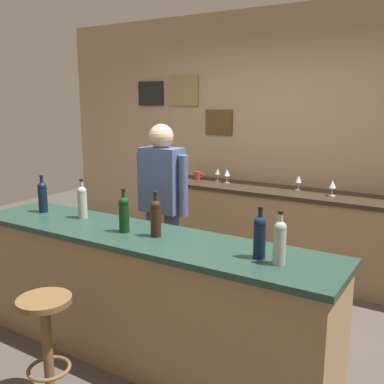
{
  "coord_description": "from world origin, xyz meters",
  "views": [
    {
      "loc": [
        1.85,
        -2.67,
        1.82
      ],
      "look_at": [
        -0.11,
        0.45,
        1.05
      ],
      "focal_mm": 41.48,
      "sensor_mm": 36.0,
      "label": 1
    }
  ],
  "objects_px": {
    "wine_bottle_d": "(156,217)",
    "wine_glass_d": "(332,185)",
    "wine_glass_a": "(218,172)",
    "coffee_mug": "(198,175)",
    "bar_stool": "(46,332)",
    "bartender": "(162,203)",
    "wine_bottle_c": "(124,213)",
    "wine_bottle_e": "(260,235)",
    "wine_bottle_f": "(280,241)",
    "wine_glass_b": "(227,173)",
    "wine_glass_c": "(299,179)",
    "wine_bottle_a": "(43,196)",
    "wine_bottle_b": "(82,201)"
  },
  "relations": [
    {
      "from": "wine_bottle_a",
      "to": "wine_glass_c",
      "type": "distance_m",
      "value": 2.53
    },
    {
      "from": "bar_stool",
      "to": "wine_glass_b",
      "type": "bearing_deg",
      "value": 95.41
    },
    {
      "from": "wine_glass_a",
      "to": "wine_glass_c",
      "type": "height_order",
      "value": "same"
    },
    {
      "from": "wine_bottle_a",
      "to": "wine_bottle_b",
      "type": "relative_size",
      "value": 1.0
    },
    {
      "from": "bar_stool",
      "to": "wine_bottle_d",
      "type": "relative_size",
      "value": 2.22
    },
    {
      "from": "wine_bottle_d",
      "to": "bartender",
      "type": "bearing_deg",
      "value": 123.3
    },
    {
      "from": "wine_glass_b",
      "to": "coffee_mug",
      "type": "relative_size",
      "value": 1.24
    },
    {
      "from": "wine_bottle_a",
      "to": "wine_bottle_f",
      "type": "relative_size",
      "value": 1.0
    },
    {
      "from": "bartender",
      "to": "wine_bottle_c",
      "type": "distance_m",
      "value": 0.85
    },
    {
      "from": "wine_bottle_f",
      "to": "wine_glass_a",
      "type": "bearing_deg",
      "value": 126.05
    },
    {
      "from": "wine_bottle_b",
      "to": "wine_glass_d",
      "type": "distance_m",
      "value": 2.38
    },
    {
      "from": "bartender",
      "to": "wine_bottle_c",
      "type": "bearing_deg",
      "value": -72.24
    },
    {
      "from": "bar_stool",
      "to": "wine_glass_c",
      "type": "distance_m",
      "value": 2.93
    },
    {
      "from": "wine_bottle_c",
      "to": "wine_glass_d",
      "type": "height_order",
      "value": "wine_bottle_c"
    },
    {
      "from": "bar_stool",
      "to": "wine_glass_a",
      "type": "height_order",
      "value": "wine_glass_a"
    },
    {
      "from": "wine_glass_d",
      "to": "coffee_mug",
      "type": "xyz_separation_m",
      "value": [
        -1.58,
        0.09,
        -0.06
      ]
    },
    {
      "from": "wine_bottle_c",
      "to": "wine_glass_c",
      "type": "xyz_separation_m",
      "value": [
        0.5,
        2.16,
        -0.05
      ]
    },
    {
      "from": "wine_bottle_e",
      "to": "wine_bottle_f",
      "type": "relative_size",
      "value": 1.0
    },
    {
      "from": "bar_stool",
      "to": "wine_glass_b",
      "type": "relative_size",
      "value": 4.39
    },
    {
      "from": "wine_bottle_a",
      "to": "wine_bottle_c",
      "type": "bearing_deg",
      "value": -4.74
    },
    {
      "from": "wine_bottle_a",
      "to": "wine_bottle_e",
      "type": "height_order",
      "value": "same"
    },
    {
      "from": "bartender",
      "to": "wine_bottle_f",
      "type": "xyz_separation_m",
      "value": [
        1.39,
        -0.81,
        0.12
      ]
    },
    {
      "from": "wine_bottle_d",
      "to": "coffee_mug",
      "type": "distance_m",
      "value": 2.32
    },
    {
      "from": "bar_stool",
      "to": "wine_glass_a",
      "type": "relative_size",
      "value": 4.39
    },
    {
      "from": "wine_bottle_c",
      "to": "wine_bottle_a",
      "type": "bearing_deg",
      "value": 175.26
    },
    {
      "from": "wine_bottle_a",
      "to": "wine_bottle_e",
      "type": "bearing_deg",
      "value": -1.82
    },
    {
      "from": "wine_bottle_d",
      "to": "wine_bottle_f",
      "type": "distance_m",
      "value": 0.89
    },
    {
      "from": "bartender",
      "to": "bar_stool",
      "type": "bearing_deg",
      "value": -82.11
    },
    {
      "from": "wine_glass_d",
      "to": "wine_bottle_c",
      "type": "bearing_deg",
      "value": -113.2
    },
    {
      "from": "bartender",
      "to": "wine_bottle_a",
      "type": "xyz_separation_m",
      "value": [
        -0.67,
        -0.72,
        0.12
      ]
    },
    {
      "from": "wine_glass_a",
      "to": "wine_glass_d",
      "type": "xyz_separation_m",
      "value": [
        1.33,
        -0.12,
        0.0
      ]
    },
    {
      "from": "wine_bottle_e",
      "to": "wine_glass_d",
      "type": "bearing_deg",
      "value": 93.45
    },
    {
      "from": "bar_stool",
      "to": "wine_bottle_f",
      "type": "bearing_deg",
      "value": 28.82
    },
    {
      "from": "wine_bottle_d",
      "to": "wine_glass_d",
      "type": "height_order",
      "value": "wine_bottle_d"
    },
    {
      "from": "wine_glass_c",
      "to": "wine_glass_d",
      "type": "height_order",
      "value": "same"
    },
    {
      "from": "wine_bottle_a",
      "to": "wine_bottle_b",
      "type": "height_order",
      "value": "same"
    },
    {
      "from": "wine_bottle_f",
      "to": "wine_glass_d",
      "type": "xyz_separation_m",
      "value": [
        -0.26,
        2.06,
        -0.05
      ]
    },
    {
      "from": "wine_glass_d",
      "to": "wine_bottle_e",
      "type": "bearing_deg",
      "value": -86.55
    },
    {
      "from": "wine_bottle_e",
      "to": "wine_glass_b",
      "type": "distance_m",
      "value": 2.49
    },
    {
      "from": "wine_bottle_d",
      "to": "wine_bottle_e",
      "type": "relative_size",
      "value": 1.0
    },
    {
      "from": "wine_glass_b",
      "to": "wine_glass_d",
      "type": "xyz_separation_m",
      "value": [
        1.2,
        -0.08,
        0.0
      ]
    },
    {
      "from": "coffee_mug",
      "to": "wine_glass_b",
      "type": "bearing_deg",
      "value": -2.05
    },
    {
      "from": "wine_bottle_a",
      "to": "wine_bottle_c",
      "type": "xyz_separation_m",
      "value": [
        0.93,
        -0.08,
        0.0
      ]
    },
    {
      "from": "wine_bottle_f",
      "to": "wine_glass_b",
      "type": "height_order",
      "value": "wine_bottle_f"
    },
    {
      "from": "wine_glass_a",
      "to": "coffee_mug",
      "type": "xyz_separation_m",
      "value": [
        -0.25,
        -0.03,
        -0.06
      ]
    },
    {
      "from": "wine_bottle_f",
      "to": "coffee_mug",
      "type": "bearing_deg",
      "value": 130.44
    },
    {
      "from": "wine_bottle_c",
      "to": "wine_bottle_d",
      "type": "distance_m",
      "value": 0.25
    },
    {
      "from": "wine_bottle_f",
      "to": "wine_bottle_d",
      "type": "bearing_deg",
      "value": 176.79
    },
    {
      "from": "wine_bottle_c",
      "to": "coffee_mug",
      "type": "height_order",
      "value": "wine_bottle_c"
    },
    {
      "from": "wine_glass_b",
      "to": "coffee_mug",
      "type": "height_order",
      "value": "wine_glass_b"
    }
  ]
}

